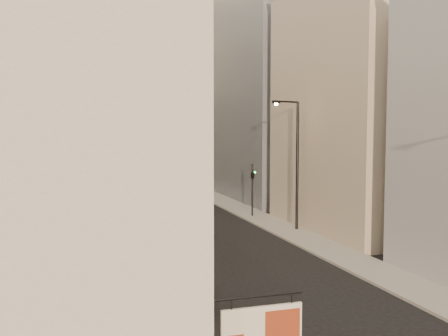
% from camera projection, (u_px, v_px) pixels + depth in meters
% --- Properties ---
extents(sidewalk_left, '(3.00, 140.00, 0.15)m').
position_uv_depth(sidewalk_left, '(102.00, 198.00, 59.19)').
color(sidewalk_left, gray).
rests_on(sidewalk_left, ground).
extents(sidewalk_right, '(3.00, 140.00, 0.15)m').
position_uv_depth(sidewalk_right, '(208.00, 194.00, 62.98)').
color(sidewalk_right, gray).
rests_on(sidewalk_right, ground).
extents(near_building_left, '(8.30, 23.04, 12.30)m').
position_uv_depth(near_building_left, '(28.00, 202.00, 13.58)').
color(near_building_left, maroon).
rests_on(near_building_left, ground).
extents(left_bldg_beige, '(8.00, 12.00, 16.00)m').
position_uv_depth(left_bldg_beige, '(33.00, 131.00, 29.35)').
color(left_bldg_beige, tan).
rests_on(left_bldg_beige, ground).
extents(left_bldg_grey, '(8.00, 16.00, 20.00)m').
position_uv_depth(left_bldg_grey, '(45.00, 109.00, 44.47)').
color(left_bldg_grey, '#99999D').
rests_on(left_bldg_grey, ground).
extents(left_bldg_tan, '(8.00, 18.00, 17.00)m').
position_uv_depth(left_bldg_tan, '(53.00, 127.00, 61.74)').
color(left_bldg_tan, '#A1885D').
rests_on(left_bldg_tan, ground).
extents(left_bldg_wingrid, '(8.00, 20.00, 24.00)m').
position_uv_depth(left_bldg_wingrid, '(57.00, 107.00, 80.57)').
color(left_bldg_wingrid, gray).
rests_on(left_bldg_wingrid, ground).
extents(right_bldg_beige, '(8.00, 16.00, 20.00)m').
position_uv_depth(right_bldg_beige, '(355.00, 106.00, 40.03)').
color(right_bldg_beige, tan).
rests_on(right_bldg_beige, ground).
extents(right_bldg_wingrid, '(8.00, 20.00, 26.00)m').
position_uv_depth(right_bldg_wingrid, '(263.00, 89.00, 58.89)').
color(right_bldg_wingrid, gray).
rests_on(right_bldg_wingrid, ground).
extents(highrise, '(21.00, 23.00, 51.20)m').
position_uv_depth(highrise, '(237.00, 30.00, 86.43)').
color(highrise, gray).
rests_on(highrise, ground).
extents(clock_tower, '(14.00, 14.00, 44.90)m').
position_uv_depth(clock_tower, '(119.00, 81.00, 94.81)').
color(clock_tower, '#A1885D').
rests_on(clock_tower, ground).
extents(white_tower, '(8.00, 8.00, 41.50)m').
position_uv_depth(white_tower, '(192.00, 69.00, 84.60)').
color(white_tower, silver).
rests_on(white_tower, ground).
extents(streetlamp_mid, '(2.62, 1.06, 10.35)m').
position_uv_depth(streetlamp_mid, '(295.00, 158.00, 39.51)').
color(streetlamp_mid, black).
rests_on(streetlamp_mid, ground).
extents(traffic_light_left, '(0.60, 0.53, 5.00)m').
position_uv_depth(traffic_light_left, '(114.00, 177.00, 47.68)').
color(traffic_light_left, black).
rests_on(traffic_light_left, ground).
extents(traffic_light_right, '(0.61, 0.55, 5.00)m').
position_uv_depth(traffic_light_right, '(252.00, 177.00, 46.14)').
color(traffic_light_right, black).
rests_on(traffic_light_right, ground).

